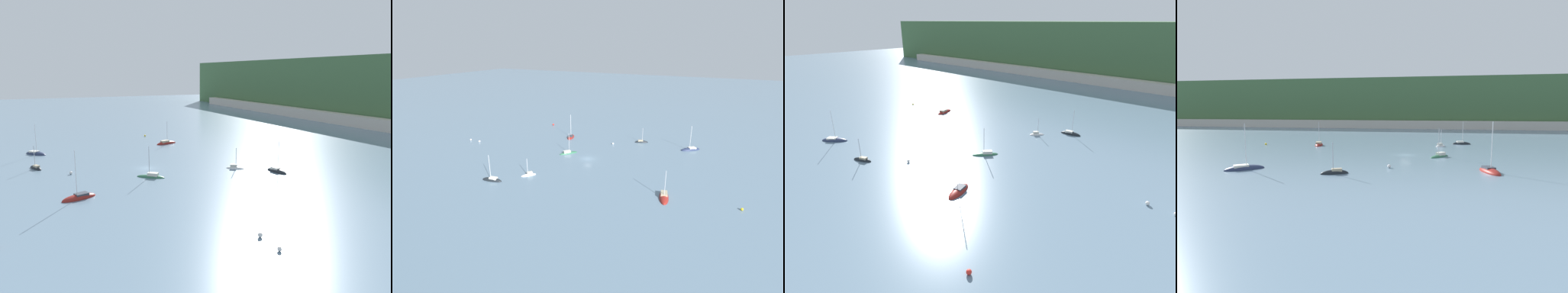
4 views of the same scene
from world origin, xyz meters
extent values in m
plane|color=slate|center=(0.00, 0.00, 0.00)|extent=(600.00, 600.00, 0.00)
ellipsoid|color=maroon|center=(-30.24, 16.60, 0.00)|extent=(4.16, 8.04, 1.92)
cube|color=tan|center=(-30.10, 16.00, 0.90)|extent=(2.30, 3.09, 0.74)
cylinder|color=silver|center=(-30.33, 16.97, 4.17)|extent=(0.14, 0.14, 7.28)
ellipsoid|color=white|center=(9.91, 20.55, 0.00)|extent=(4.02, 4.48, 1.11)
cube|color=beige|center=(9.68, 20.27, 0.72)|extent=(1.83, 1.92, 0.83)
cylinder|color=silver|center=(10.05, 20.73, 2.90)|extent=(0.14, 0.14, 5.19)
ellipsoid|color=black|center=(-11.35, -26.24, 0.00)|extent=(5.43, 3.44, 1.62)
cube|color=tan|center=(-10.97, -26.07, 0.74)|extent=(2.15, 1.67, 0.58)
cylinder|color=#B2B2B7|center=(-11.60, -26.35, 3.22)|extent=(0.14, 0.14, 5.54)
ellipsoid|color=maroon|center=(17.68, -19.54, 0.00)|extent=(4.47, 7.45, 1.87)
cube|color=#333842|center=(17.52, -19.00, 0.77)|extent=(2.43, 2.93, 0.51)
cylinder|color=silver|center=(17.79, -19.87, 5.15)|extent=(0.14, 0.14, 9.27)
ellipsoid|color=#2D6647|center=(8.74, -1.81, 0.00)|extent=(5.78, 6.66, 1.20)
cube|color=silver|center=(9.08, -1.37, 0.74)|extent=(2.60, 2.80, 0.82)
cylinder|color=#B2B2B7|center=(8.53, -2.08, 3.92)|extent=(0.14, 0.14, 7.18)
ellipsoid|color=black|center=(17.30, 28.24, 0.00)|extent=(6.49, 2.86, 1.86)
cube|color=silver|center=(16.81, 28.16, 0.82)|extent=(2.44, 1.65, 0.62)
cylinder|color=silver|center=(17.61, 28.29, 4.21)|extent=(0.14, 0.14, 7.39)
ellipsoid|color=#232D4C|center=(-30.54, -25.42, 0.00)|extent=(7.60, 6.96, 1.84)
cube|color=silver|center=(-31.01, -25.82, 0.75)|extent=(3.31, 3.19, 0.50)
cylinder|color=silver|center=(-30.24, -25.17, 4.90)|extent=(0.14, 0.14, 8.78)
sphere|color=white|center=(52.57, 2.51, 0.36)|extent=(0.72, 0.72, 0.72)
sphere|color=white|center=(-1.98, -18.67, 0.37)|extent=(0.75, 0.75, 0.75)
sphere|color=yellow|center=(-48.51, 14.59, 0.33)|extent=(0.66, 0.66, 0.66)
sphere|color=white|center=(47.66, 2.66, 0.40)|extent=(0.80, 0.80, 0.80)
camera|label=1|loc=(92.26, -28.59, 24.40)|focal=35.00mm
camera|label=2|loc=(-43.72, 88.60, 38.05)|focal=28.00mm
camera|label=3|loc=(59.18, -55.96, 33.18)|focal=28.00mm
camera|label=4|loc=(5.78, -80.26, 12.09)|focal=28.00mm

